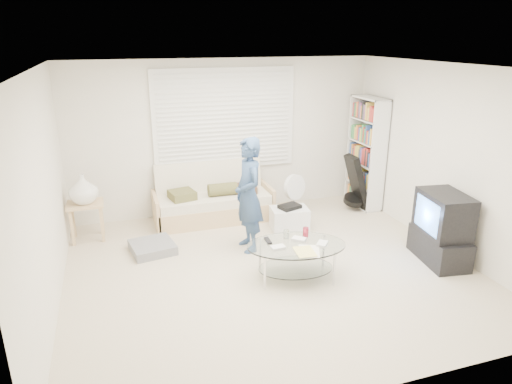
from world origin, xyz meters
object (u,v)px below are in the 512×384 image
object	(u,v)px
bookshelf	(366,153)
coffee_table	(296,251)
tv_unit	(442,229)
futon_sofa	(213,202)

from	to	relation	value
bookshelf	coffee_table	world-z (taller)	bookshelf
tv_unit	coffee_table	bearing A→B (deg)	175.31
bookshelf	coffee_table	xyz separation A→B (m)	(-2.09, -2.00, -0.58)
futon_sofa	tv_unit	world-z (taller)	tv_unit
bookshelf	tv_unit	distance (m)	2.22
coffee_table	bookshelf	bearing A→B (deg)	43.69
futon_sofa	coffee_table	xyz separation A→B (m)	(0.55, -2.16, 0.06)
futon_sofa	coffee_table	bearing A→B (deg)	-75.76
futon_sofa	coffee_table	world-z (taller)	futon_sofa
coffee_table	futon_sofa	bearing A→B (deg)	104.24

